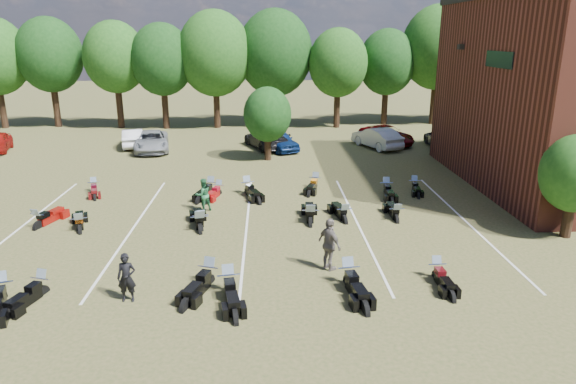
{
  "coord_description": "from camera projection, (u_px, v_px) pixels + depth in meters",
  "views": [
    {
      "loc": [
        -2.04,
        -18.68,
        8.15
      ],
      "look_at": [
        -1.1,
        4.0,
        1.2
      ],
      "focal_mm": 32.0,
      "sensor_mm": 36.0,
      "label": 1
    }
  ],
  "objects": [
    {
      "name": "motorcycle_1",
      "position": [
        42.0,
        295.0,
        16.82
      ],
      "size": [
        1.25,
        2.27,
        1.2
      ],
      "primitive_type": null,
      "rotation": [
        0.0,
        0.0,
        -0.28
      ],
      "color": "black",
      "rests_on": "ground"
    },
    {
      "name": "tree_line",
      "position": [
        278.0,
        57.0,
        46.13
      ],
      "size": [
        56.0,
        6.0,
        9.79
      ],
      "color": "black",
      "rests_on": "ground"
    },
    {
      "name": "motorcycle_3",
      "position": [
        348.0,
        285.0,
        17.45
      ],
      "size": [
        1.13,
        2.56,
        1.38
      ],
      "primitive_type": null,
      "rotation": [
        0.0,
        0.0,
        0.14
      ],
      "color": "black",
      "rests_on": "ground"
    },
    {
      "name": "motorcycle_19",
      "position": [
        386.0,
        194.0,
        27.55
      ],
      "size": [
        0.8,
        2.25,
        1.24
      ],
      "primitive_type": null,
      "rotation": [
        0.0,
        0.0,
        -0.04
      ],
      "color": "black",
      "rests_on": "ground"
    },
    {
      "name": "car_5",
      "position": [
        377.0,
        138.0,
        38.56
      ],
      "size": [
        3.36,
        4.93,
        1.54
      ],
      "primitive_type": "imported",
      "rotation": [
        0.0,
        0.0,
        3.55
      ],
      "color": "beige",
      "rests_on": "ground"
    },
    {
      "name": "car_4",
      "position": [
        279.0,
        140.0,
        37.79
      ],
      "size": [
        3.36,
        4.62,
        1.46
      ],
      "primitive_type": "imported",
      "rotation": [
        0.0,
        0.0,
        0.43
      ],
      "color": "navy",
      "rests_on": "ground"
    },
    {
      "name": "motorcycle_11",
      "position": [
        310.0,
        225.0,
        22.99
      ],
      "size": [
        0.91,
        2.54,
        1.4
      ],
      "primitive_type": null,
      "rotation": [
        0.0,
        0.0,
        3.1
      ],
      "color": "black",
      "rests_on": "ground"
    },
    {
      "name": "motorcycle_15",
      "position": [
        219.0,
        195.0,
        27.35
      ],
      "size": [
        1.23,
        2.12,
        1.13
      ],
      "primitive_type": null,
      "rotation": [
        0.0,
        0.0,
        -0.31
      ],
      "color": "maroon",
      "rests_on": "ground"
    },
    {
      "name": "motorcycle_0",
      "position": [
        3.0,
        301.0,
        16.4
      ],
      "size": [
        1.46,
        2.58,
        1.37
      ],
      "primitive_type": null,
      "rotation": [
        0.0,
        0.0,
        0.29
      ],
      "color": "black",
      "rests_on": "ground"
    },
    {
      "name": "person_black",
      "position": [
        127.0,
        278.0,
        16.21
      ],
      "size": [
        0.59,
        0.39,
        1.62
      ],
      "primitive_type": "imported",
      "rotation": [
        0.0,
        0.0,
        0.01
      ],
      "color": "black",
      "rests_on": "ground"
    },
    {
      "name": "motorcycle_5",
      "position": [
        436.0,
        279.0,
        17.93
      ],
      "size": [
        0.7,
        2.07,
        1.15
      ],
      "primitive_type": null,
      "rotation": [
        0.0,
        0.0,
        0.02
      ],
      "color": "black",
      "rests_on": "ground"
    },
    {
      "name": "motorcycle_13",
      "position": [
        396.0,
        221.0,
        23.44
      ],
      "size": [
        0.73,
        2.22,
        1.23
      ],
      "primitive_type": null,
      "rotation": [
        0.0,
        0.0,
        3.13
      ],
      "color": "black",
      "rests_on": "ground"
    },
    {
      "name": "motorcycle_8",
      "position": [
        80.0,
        232.0,
        22.17
      ],
      "size": [
        1.4,
        2.37,
        1.26
      ],
      "primitive_type": null,
      "rotation": [
        0.0,
        0.0,
        3.47
      ],
      "color": "black",
      "rests_on": "ground"
    },
    {
      "name": "car_7",
      "position": [
        444.0,
        138.0,
        38.56
      ],
      "size": [
        2.33,
        5.15,
        1.46
      ],
      "primitive_type": "imported",
      "rotation": [
        0.0,
        0.0,
        3.08
      ],
      "color": "#36353A",
      "rests_on": "ground"
    },
    {
      "name": "young_tree_midfield",
      "position": [
        267.0,
        115.0,
        34.14
      ],
      "size": [
        3.2,
        3.2,
        4.7
      ],
      "color": "black",
      "rests_on": "ground"
    },
    {
      "name": "motorcycle_14",
      "position": [
        95.0,
        192.0,
        27.84
      ],
      "size": [
        1.25,
        2.12,
        1.13
      ],
      "primitive_type": null,
      "rotation": [
        0.0,
        0.0,
        0.32
      ],
      "color": "#510B0D",
      "rests_on": "ground"
    },
    {
      "name": "motorcycle_18",
      "position": [
        248.0,
        194.0,
        27.49
      ],
      "size": [
        1.56,
        2.55,
        1.36
      ],
      "primitive_type": null,
      "rotation": [
        0.0,
        0.0,
        0.35
      ],
      "color": "black",
      "rests_on": "ground"
    },
    {
      "name": "motorcycle_17",
      "position": [
        315.0,
        188.0,
        28.58
      ],
      "size": [
        1.31,
        2.32,
        1.23
      ],
      "primitive_type": null,
      "rotation": [
        0.0,
        0.0,
        -0.29
      ],
      "color": "black",
      "rests_on": "ground"
    },
    {
      "name": "motorcycle_20",
      "position": [
        414.0,
        190.0,
        28.2
      ],
      "size": [
        0.87,
        2.05,
        1.11
      ],
      "primitive_type": null,
      "rotation": [
        0.0,
        0.0,
        -0.12
      ],
      "color": "black",
      "rests_on": "ground"
    },
    {
      "name": "motorcycle_7",
      "position": [
        39.0,
        228.0,
        22.62
      ],
      "size": [
        1.38,
        2.44,
        1.3
      ],
      "primitive_type": null,
      "rotation": [
        0.0,
        0.0,
        2.85
      ],
      "color": "maroon",
      "rests_on": "ground"
    },
    {
      "name": "motorcycle_12",
      "position": [
        344.0,
        222.0,
        23.35
      ],
      "size": [
        1.1,
        2.38,
        1.28
      ],
      "primitive_type": null,
      "rotation": [
        0.0,
        0.0,
        3.31
      ],
      "color": "black",
      "rests_on": "ground"
    },
    {
      "name": "motorcycle_16",
      "position": [
        211.0,
        194.0,
        27.57
      ],
      "size": [
        1.33,
        2.44,
        1.3
      ],
      "primitive_type": null,
      "rotation": [
        0.0,
        0.0,
        -0.27
      ],
      "color": "black",
      "rests_on": "ground"
    },
    {
      "name": "motorcycle_10",
      "position": [
        201.0,
        229.0,
        22.54
      ],
      "size": [
        1.23,
        2.38,
        1.27
      ],
      "primitive_type": null,
      "rotation": [
        0.0,
        0.0,
        3.38
      ],
      "color": "black",
      "rests_on": "ground"
    },
    {
      "name": "person_grey",
      "position": [
        330.0,
        244.0,
        18.36
      ],
      "size": [
        1.02,
        1.22,
        1.96
      ],
      "primitive_type": "imported",
      "rotation": [
        0.0,
        0.0,
        2.14
      ],
      "color": "#615853",
      "rests_on": "ground"
    },
    {
      "name": "ground",
      "position": [
        320.0,
        250.0,
        20.32
      ],
      "size": [
        160.0,
        160.0,
        0.0
      ],
      "primitive_type": "plane",
      "color": "brown",
      "rests_on": "ground"
    },
    {
      "name": "car_6",
      "position": [
        387.0,
        135.0,
        39.92
      ],
      "size": [
        4.08,
        5.57,
        1.41
      ],
      "primitive_type": "imported",
      "rotation": [
        0.0,
        0.0,
        0.39
      ],
      "color": "#5C0507",
      "rests_on": "ground"
    },
    {
      "name": "young_tree_near_building",
      "position": [
        575.0,
        174.0,
        20.88
      ],
      "size": [
        2.8,
        2.8,
        4.16
      ],
      "color": "black",
      "rests_on": "ground"
    },
    {
      "name": "motorcycle_9",
      "position": [
        200.0,
        232.0,
        22.2
      ],
      "size": [
        1.24,
        2.61,
        1.4
      ],
      "primitive_type": null,
      "rotation": [
        0.0,
        0.0,
        3.33
      ],
      "color": "black",
      "rests_on": "ground"
    },
    {
      "name": "person_green",
      "position": [
        203.0,
        195.0,
        24.66
      ],
      "size": [
        0.98,
        0.91,
        1.61
      ],
      "primitive_type": "imported",
      "rotation": [
        0.0,
        0.0,
        3.66
      ],
      "color": "#27693D",
      "rests_on": "ground"
    },
    {
      "name": "car_2",
      "position": [
        152.0,
        141.0,
        37.53
      ],
      "size": [
        3.32,
        5.54,
        1.44
      ],
      "primitive_type": "imported",
      "rotation": [
        0.0,
        0.0,
        0.19
      ],
      "color": "gray",
      "rests_on": "ground"
    },
    {
      "name": "car_3",
      "position": [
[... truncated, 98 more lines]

